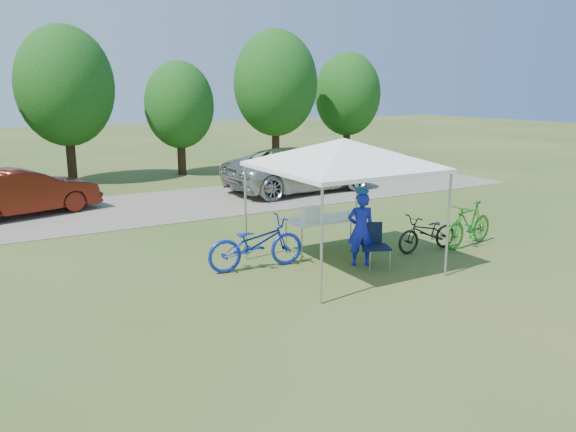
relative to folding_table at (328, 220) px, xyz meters
name	(u,v)px	position (x,y,z in m)	size (l,w,h in m)	color
ground	(341,267)	(-0.43, -1.16, -0.75)	(100.00, 100.00, 0.00)	#2D5119
gravel_strip	(202,202)	(-0.43, 6.84, -0.74)	(24.00, 5.00, 0.02)	gray
canopy	(344,142)	(-0.43, -1.16, 1.90)	(4.53, 4.53, 3.00)	#A5A5AA
treeline	(137,92)	(-0.72, 12.89, 2.78)	(24.89, 4.28, 6.30)	#382314
folding_table	(328,220)	(0.00, 0.00, 0.00)	(1.94, 0.81, 0.80)	white
folding_chair	(374,241)	(0.21, -1.44, -0.20)	(0.62, 0.66, 0.94)	black
cooler	(310,214)	(-0.49, 0.00, 0.20)	(0.42, 0.28, 0.30)	white
ice_cream_cup	(349,214)	(0.55, -0.05, 0.08)	(0.09, 0.09, 0.06)	yellow
cyclist	(361,229)	(0.01, -1.23, 0.04)	(0.58, 0.38, 1.59)	#171FBB
bike_blue	(256,243)	(-2.02, -0.33, -0.20)	(0.73, 2.09, 1.10)	#132AAE
bike_green	(469,224)	(3.17, -1.33, -0.22)	(0.50, 1.77, 1.06)	#1E831D
bike_dark	(428,233)	(2.02, -1.15, -0.31)	(0.58, 1.67, 0.88)	black
minivan	(300,169)	(3.47, 6.94, 0.06)	(2.62, 5.69, 1.58)	#B4B5B0
sedan	(24,192)	(-5.69, 7.55, -0.04)	(1.46, 4.20, 1.38)	#56180E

